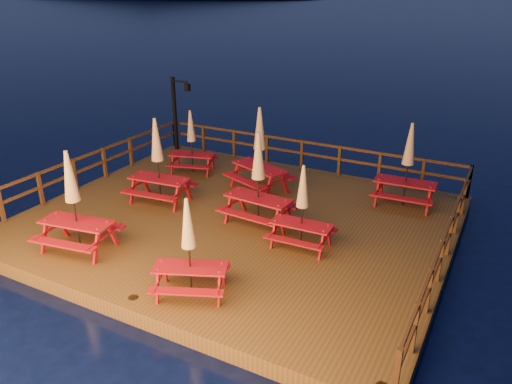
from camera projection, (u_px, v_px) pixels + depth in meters
ground at (237, 230)px, 15.01m from camera, size 500.00×500.00×0.00m
deck at (237, 224)px, 14.93m from camera, size 12.00×10.00×0.40m
deck_piles at (237, 239)px, 15.13m from camera, size 11.44×9.44×1.40m
railing at (264, 175)px, 16.00m from camera, size 11.80×9.75×1.10m
lamp_post at (178, 107)px, 20.19m from camera, size 0.85×0.18×3.00m
picnic_table_0 at (191, 141)px, 17.98m from camera, size 1.93×1.74×2.31m
picnic_table_1 at (158, 160)px, 15.40m from camera, size 2.06×1.76×2.73m
picnic_table_2 at (302, 206)px, 12.78m from camera, size 1.65×1.37×2.30m
picnic_table_3 at (189, 246)px, 10.79m from camera, size 2.04×1.89×2.34m
picnic_table_4 at (258, 178)px, 13.98m from camera, size 2.02×1.70×2.74m
picnic_table_5 at (73, 200)px, 12.58m from camera, size 2.12×1.84×2.72m
picnic_table_6 at (408, 164)px, 15.19m from camera, size 1.93×1.61×2.65m
picnic_table_7 at (260, 148)px, 16.27m from camera, size 2.43×2.22×2.84m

